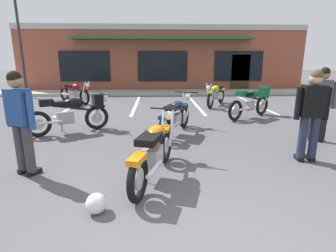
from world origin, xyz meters
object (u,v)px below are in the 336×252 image
(motorcycle_blue_standard, at_px, (74,92))
(motorcycle_orange_scrambler, at_px, (73,112))
(parking_lot_lamp_post, at_px, (17,28))
(helmet_on_pavement, at_px, (96,203))
(traffic_cone, at_px, (65,94))
(motorcycle_silver_naked, at_px, (252,101))
(person_in_shorts_foreground, at_px, (321,100))
(motorcycle_foreground_classic, at_px, (154,150))
(person_in_black_shirt, at_px, (312,111))
(motorcycle_green_cafe_racer, at_px, (176,116))
(motorcycle_red_sportbike, at_px, (216,94))
(person_by_back_row, at_px, (20,118))

(motorcycle_blue_standard, height_order, motorcycle_orange_scrambler, same)
(motorcycle_orange_scrambler, height_order, parking_lot_lamp_post, parking_lot_lamp_post)
(helmet_on_pavement, xyz_separation_m, traffic_cone, (-3.45, 9.47, 0.13))
(motorcycle_blue_standard, relative_size, motorcycle_orange_scrambler, 0.91)
(motorcycle_silver_naked, height_order, traffic_cone, motorcycle_silver_naked)
(motorcycle_silver_naked, distance_m, motorcycle_orange_scrambler, 5.45)
(traffic_cone, relative_size, parking_lot_lamp_post, 0.11)
(motorcycle_blue_standard, bearing_deg, person_in_shorts_foreground, -38.99)
(motorcycle_blue_standard, bearing_deg, motorcycle_orange_scrambler, -74.05)
(motorcycle_foreground_classic, relative_size, person_in_black_shirt, 1.23)
(motorcycle_silver_naked, bearing_deg, motorcycle_green_cafe_racer, -144.04)
(person_in_shorts_foreground, bearing_deg, person_in_black_shirt, -127.59)
(motorcycle_silver_naked, distance_m, person_in_black_shirt, 3.86)
(helmet_on_pavement, bearing_deg, motorcycle_red_sportbike, 67.37)
(motorcycle_orange_scrambler, relative_size, person_by_back_row, 1.14)
(motorcycle_blue_standard, height_order, helmet_on_pavement, motorcycle_blue_standard)
(motorcycle_silver_naked, distance_m, motorcycle_green_cafe_racer, 3.22)
(motorcycle_foreground_classic, distance_m, person_in_black_shirt, 2.90)
(motorcycle_foreground_classic, distance_m, helmet_on_pavement, 1.25)
(motorcycle_silver_naked, relative_size, motorcycle_blue_standard, 1.04)
(helmet_on_pavement, bearing_deg, person_by_back_row, 138.88)
(motorcycle_foreground_classic, relative_size, parking_lot_lamp_post, 0.41)
(person_in_shorts_foreground, height_order, traffic_cone, person_in_shorts_foreground)
(motorcycle_orange_scrambler, distance_m, helmet_on_pavement, 4.05)
(traffic_cone, bearing_deg, parking_lot_lamp_post, 156.96)
(motorcycle_silver_naked, relative_size, person_in_shorts_foreground, 1.08)
(person_by_back_row, xyz_separation_m, parking_lot_lamp_post, (-4.28, 9.21, 2.28))
(helmet_on_pavement, bearing_deg, person_in_shorts_foreground, 31.90)
(motorcycle_silver_naked, relative_size, parking_lot_lamp_post, 0.36)
(motorcycle_foreground_classic, relative_size, helmet_on_pavement, 7.91)
(motorcycle_blue_standard, xyz_separation_m, motorcycle_orange_scrambler, (1.37, -4.78, 0.07))
(motorcycle_green_cafe_racer, xyz_separation_m, person_by_back_row, (-2.61, -2.29, 0.49))
(motorcycle_blue_standard, bearing_deg, motorcycle_silver_naked, -25.80)
(helmet_on_pavement, bearing_deg, motorcycle_blue_standard, 107.75)
(motorcycle_green_cafe_racer, xyz_separation_m, motorcycle_orange_scrambler, (-2.61, 0.29, 0.07))
(person_in_black_shirt, bearing_deg, parking_lot_lamp_post, 136.01)
(helmet_on_pavement, bearing_deg, motorcycle_foreground_classic, 53.95)
(motorcycle_blue_standard, distance_m, motorcycle_orange_scrambler, 4.97)
(traffic_cone, bearing_deg, person_in_black_shirt, -48.66)
(person_in_shorts_foreground, xyz_separation_m, helmet_on_pavement, (-4.43, -2.76, -0.82))
(motorcycle_green_cafe_racer, xyz_separation_m, traffic_cone, (-4.68, 5.98, -0.20))
(motorcycle_orange_scrambler, xyz_separation_m, parking_lot_lamp_post, (-4.28, 6.63, 2.70))
(motorcycle_silver_naked, bearing_deg, motorcycle_red_sportbike, 106.62)
(person_by_back_row, bearing_deg, motorcycle_green_cafe_racer, 41.22)
(motorcycle_green_cafe_racer, xyz_separation_m, person_in_black_shirt, (2.27, -1.93, 0.49))
(motorcycle_orange_scrambler, bearing_deg, helmet_on_pavement, -70.04)
(person_in_black_shirt, height_order, person_in_shorts_foreground, same)
(person_by_back_row, xyz_separation_m, helmet_on_pavement, (1.38, -1.20, -0.82))
(helmet_on_pavement, bearing_deg, person_in_black_shirt, 24.00)
(motorcycle_silver_naked, xyz_separation_m, person_in_shorts_foreground, (0.59, -2.62, 0.42))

